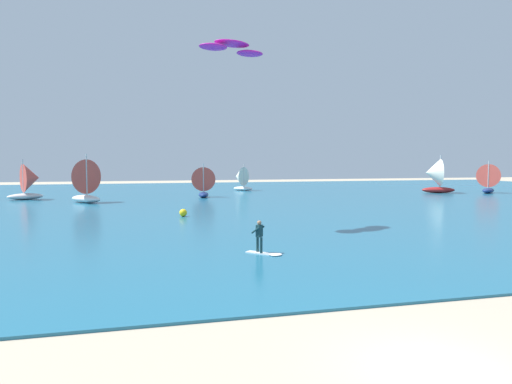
{
  "coord_description": "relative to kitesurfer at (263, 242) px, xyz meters",
  "views": [
    {
      "loc": [
        -6.57,
        -8.93,
        4.72
      ],
      "look_at": [
        -0.15,
        15.52,
        3.08
      ],
      "focal_mm": 32.64,
      "sensor_mm": 36.0,
      "label": 1
    }
  ],
  "objects": [
    {
      "name": "ocean",
      "position": [
        0.37,
        35.97,
        -0.65
      ],
      "size": [
        160.0,
        90.0,
        0.1
      ],
      "primitive_type": "cube",
      "color": "#1E607F",
      "rests_on": "ground"
    },
    {
      "name": "sailboat_outermost",
      "position": [
        45.03,
        35.8,
        1.6
      ],
      "size": [
        4.33,
        4.11,
        4.82
      ],
      "color": "navy",
      "rests_on": "ocean"
    },
    {
      "name": "sailboat_far_right",
      "position": [
        -11.96,
        33.8,
        1.92
      ],
      "size": [
        4.79,
        4.93,
        5.52
      ],
      "color": "white",
      "rests_on": "ocean"
    },
    {
      "name": "sailboat_near_shore",
      "position": [
        2.64,
        38.55,
        1.42
      ],
      "size": [
        3.35,
        3.88,
        4.41
      ],
      "color": "navy",
      "rests_on": "ocean"
    },
    {
      "name": "sailboat_heeled_over",
      "position": [
        -18.58,
        39.89,
        1.66
      ],
      "size": [
        4.4,
        3.94,
        4.95
      ],
      "color": "silver",
      "rests_on": "ocean"
    },
    {
      "name": "sailboat_center_horizon",
      "position": [
        10.35,
        50.71,
        1.34
      ],
      "size": [
        3.72,
        3.77,
        4.25
      ],
      "color": "white",
      "rests_on": "ocean"
    },
    {
      "name": "marker_buoy",
      "position": [
        -2.23,
        17.08,
        -0.28
      ],
      "size": [
        0.65,
        0.65,
        0.65
      ],
      "primitive_type": "sphere",
      "color": "yellow",
      "rests_on": "ocean"
    },
    {
      "name": "kitesurfer",
      "position": [
        0.0,
        0.0,
        0.0
      ],
      "size": [
        1.76,
        1.8,
        1.67
      ],
      "color": "white",
      "rests_on": "ocean"
    },
    {
      "name": "ground_plane",
      "position": [
        0.37,
        -13.38,
        -0.7
      ],
      "size": [
        220.0,
        220.0,
        0.0
      ],
      "primitive_type": "plane",
      "color": "tan"
    },
    {
      "name": "sailboat_anchored_offshore",
      "position": [
        36.98,
        37.83,
        1.98
      ],
      "size": [
        5.01,
        4.46,
        5.63
      ],
      "color": "maroon",
      "rests_on": "ocean"
    },
    {
      "name": "kite",
      "position": [
        0.35,
        9.04,
        11.74
      ],
      "size": [
        5.21,
        3.44,
        0.76
      ],
      "color": "#B21999"
    }
  ]
}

